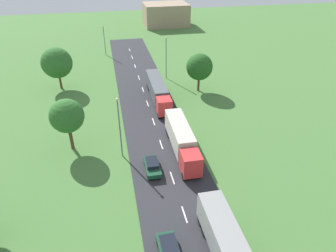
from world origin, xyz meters
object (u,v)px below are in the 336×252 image
object	(u,v)px
lamppost_fourth	(104,39)
tree_elm	(199,67)
car_second	(169,250)
lamppost_third	(166,56)
tree_birch	(67,116)
tree_lime	(57,63)
truck_second	(182,139)
car_third	(152,166)
distant_building	(166,14)
lamppost_second	(120,125)
truck_third	(158,90)

from	to	relation	value
lamppost_fourth	tree_elm	xyz separation A→B (m)	(17.49, -26.77, 0.67)
car_second	tree_elm	xyz separation A→B (m)	(13.61, 35.92, 4.12)
lamppost_third	lamppost_fourth	xyz separation A→B (m)	(-12.45, 19.10, -0.72)
tree_birch	tree_lime	size ratio (longest dim) A/B	0.92
car_second	lamppost_fourth	size ratio (longest dim) A/B	0.55
truck_second	tree_elm	distance (m)	21.60
car_third	distant_building	distance (m)	81.34
lamppost_fourth	tree_lime	size ratio (longest dim) A/B	0.91
tree_elm	distant_building	xyz separation A→B (m)	(4.72, 56.32, -1.29)
lamppost_second	distant_building	world-z (taller)	lamppost_second
lamppost_second	tree_elm	size ratio (longest dim) A/B	1.19
tree_birch	car_third	bearing A→B (deg)	-35.03
lamppost_second	distant_building	distance (m)	78.24
lamppost_fourth	tree_lime	distance (m)	22.18
truck_second	tree_birch	world-z (taller)	tree_birch
car_second	car_third	xyz separation A→B (m)	(0.47, 12.94, -0.07)
lamppost_third	lamppost_fourth	size ratio (longest dim) A/B	1.18
truck_second	tree_birch	distance (m)	16.09
car_third	tree_birch	xyz separation A→B (m)	(-10.51, 7.36, 4.60)
car_second	car_third	distance (m)	12.95
truck_third	lamppost_third	world-z (taller)	lamppost_third
truck_second	car_third	xyz separation A→B (m)	(-4.72, -3.29, -1.40)
lamppost_third	tree_lime	world-z (taller)	lamppost_third
lamppost_second	lamppost_fourth	xyz separation A→B (m)	(-0.74, 45.67, -0.67)
lamppost_second	tree_elm	world-z (taller)	lamppost_second
truck_third	distant_building	world-z (taller)	distant_building
truck_third	car_third	bearing A→B (deg)	-102.26
lamppost_third	car_second	bearing A→B (deg)	-101.12
car_third	truck_third	bearing A→B (deg)	77.74
truck_third	tree_lime	bearing A→B (deg)	152.75
tree_birch	truck_third	bearing A→B (deg)	40.98
distant_building	truck_second	bearing A→B (deg)	-99.81
tree_elm	tree_lime	xyz separation A→B (m)	(-27.15, 6.83, 0.43)
lamppost_third	tree_birch	xyz separation A→B (m)	(-18.61, -23.29, 0.36)
car_third	lamppost_third	distance (m)	31.99
car_second	lamppost_third	distance (m)	44.62
truck_third	lamppost_second	distance (m)	18.35
car_second	lamppost_fourth	bearing A→B (deg)	93.54
distant_building	lamppost_fourth	bearing A→B (deg)	-126.93
car_second	tree_birch	xyz separation A→B (m)	(-10.04, 20.31, 4.53)
truck_third	car_second	xyz separation A→B (m)	(-4.88, -33.27, -1.21)
lamppost_second	truck_second	bearing A→B (deg)	-5.41
car_second	tree_elm	world-z (taller)	tree_elm
truck_second	tree_birch	bearing A→B (deg)	165.02
tree_elm	distant_building	size ratio (longest dim) A/B	0.50
car_second	tree_elm	size ratio (longest dim) A/B	0.56
car_third	tree_elm	size ratio (longest dim) A/B	0.55
tree_birch	tree_elm	size ratio (longest dim) A/B	1.03
truck_second	distant_building	world-z (taller)	distant_building
truck_second	tree_elm	size ratio (longest dim) A/B	1.66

